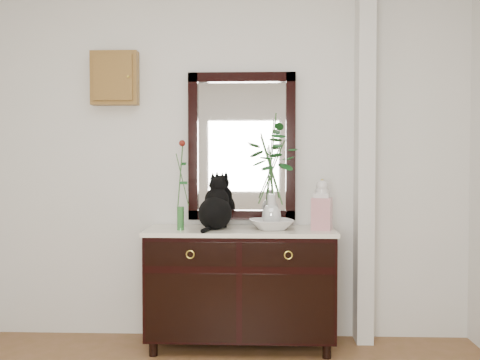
{
  "coord_description": "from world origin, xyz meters",
  "views": [
    {
      "loc": [
        0.24,
        -2.04,
        1.33
      ],
      "look_at": [
        0.1,
        1.63,
        1.2
      ],
      "focal_mm": 40.0,
      "sensor_mm": 36.0,
      "label": 1
    }
  ],
  "objects_px": {
    "lotus_bowl": "(271,224)",
    "sideboard": "(241,281)",
    "ginger_jar": "(322,204)",
    "cat": "(215,202)"
  },
  "relations": [
    {
      "from": "lotus_bowl",
      "to": "sideboard",
      "type": "bearing_deg",
      "value": 169.78
    },
    {
      "from": "sideboard",
      "to": "ginger_jar",
      "type": "height_order",
      "value": "ginger_jar"
    },
    {
      "from": "sideboard",
      "to": "cat",
      "type": "bearing_deg",
      "value": -173.24
    },
    {
      "from": "cat",
      "to": "lotus_bowl",
      "type": "distance_m",
      "value": 0.43
    },
    {
      "from": "sideboard",
      "to": "ginger_jar",
      "type": "xyz_separation_m",
      "value": [
        0.57,
        -0.04,
        0.56
      ]
    },
    {
      "from": "sideboard",
      "to": "cat",
      "type": "distance_m",
      "value": 0.59
    },
    {
      "from": "cat",
      "to": "ginger_jar",
      "type": "height_order",
      "value": "cat"
    },
    {
      "from": "cat",
      "to": "ginger_jar",
      "type": "xyz_separation_m",
      "value": [
        0.75,
        -0.01,
        -0.01
      ]
    },
    {
      "from": "cat",
      "to": "ginger_jar",
      "type": "bearing_deg",
      "value": 8.89
    },
    {
      "from": "sideboard",
      "to": "ginger_jar",
      "type": "distance_m",
      "value": 0.8
    }
  ]
}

